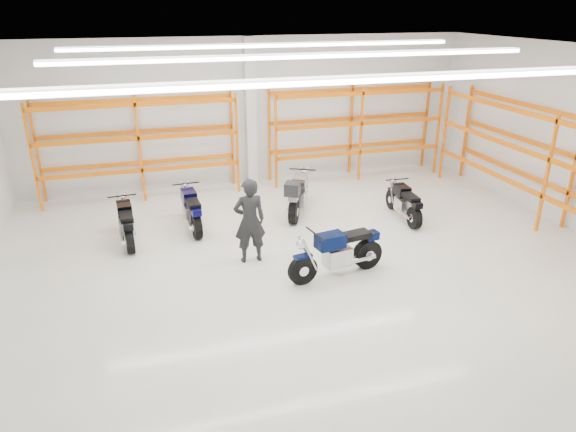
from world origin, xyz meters
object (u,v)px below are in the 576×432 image
object	(u,v)px
motorcycle_back_d	(404,204)
motorcycle_main	(341,253)
motorcycle_back_c	(298,195)
standing_man	(250,221)
motorcycle_back_b	(191,211)
motorcycle_back_a	(126,224)
structural_column	(251,113)

from	to	relation	value
motorcycle_back_d	motorcycle_main	bearing A→B (deg)	-139.86
motorcycle_back_c	standing_man	world-z (taller)	standing_man
motorcycle_back_b	standing_man	world-z (taller)	standing_man
motorcycle_main	motorcycle_back_a	world-z (taller)	motorcycle_main
motorcycle_back_a	standing_man	size ratio (longest dim) A/B	1.06
standing_man	structural_column	bearing A→B (deg)	-104.76
motorcycle_back_a	motorcycle_back_d	distance (m)	7.12
motorcycle_back_c	motorcycle_back_a	bearing A→B (deg)	-174.27
motorcycle_main	standing_man	distance (m)	2.10
structural_column	motorcycle_main	bearing A→B (deg)	-86.37
motorcycle_back_c	motorcycle_back_d	distance (m)	2.85
motorcycle_back_c	standing_man	size ratio (longest dim) A/B	1.12
motorcycle_back_a	motorcycle_back_d	size ratio (longest dim) A/B	1.04
motorcycle_back_b	motorcycle_back_d	size ratio (longest dim) A/B	1.07
motorcycle_back_b	structural_column	distance (m)	4.28
motorcycle_back_c	motorcycle_back_d	size ratio (longest dim) A/B	1.10
motorcycle_back_a	motorcycle_back_b	size ratio (longest dim) A/B	0.97
motorcycle_back_a	motorcycle_back_c	xyz separation A→B (m)	(4.46, 0.45, 0.10)
motorcycle_back_b	motorcycle_back_d	bearing A→B (deg)	-10.70
motorcycle_back_b	motorcycle_back_a	bearing A→B (deg)	-166.50
motorcycle_main	structural_column	size ratio (longest dim) A/B	0.50
motorcycle_back_d	standing_man	bearing A→B (deg)	-165.45
motorcycle_back_b	motorcycle_back_d	distance (m)	5.59
motorcycle_back_a	motorcycle_back_d	bearing A→B (deg)	-5.28
motorcycle_back_a	motorcycle_back_c	bearing A→B (deg)	5.73
motorcycle_back_b	motorcycle_back_d	xyz separation A→B (m)	(5.50, -1.04, -0.03)
structural_column	motorcycle_back_b	bearing A→B (deg)	-126.30
motorcycle_back_a	motorcycle_main	bearing A→B (deg)	-34.72
structural_column	motorcycle_back_d	bearing A→B (deg)	-52.72
motorcycle_main	motorcycle_back_c	bearing A→B (deg)	87.63
motorcycle_back_b	motorcycle_back_c	distance (m)	2.87
motorcycle_back_a	motorcycle_back_c	world-z (taller)	motorcycle_back_c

